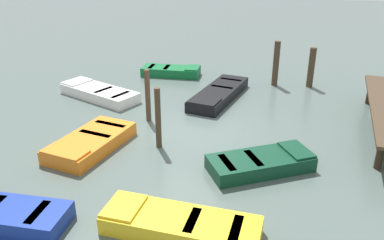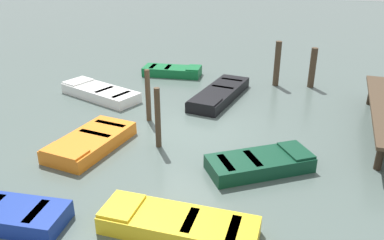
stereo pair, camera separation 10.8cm
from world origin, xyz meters
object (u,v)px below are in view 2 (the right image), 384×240
rowboat_yellow (177,224)px  mooring_piling_mid_right (148,96)px  rowboat_white (100,92)px  rowboat_black (220,94)px  rowboat_dark_green (260,163)px  mooring_piling_center (313,68)px  mooring_piling_near_right (158,118)px  mooring_piling_far_right (277,64)px  rowboat_green (173,71)px  rowboat_orange (90,142)px

rowboat_yellow → mooring_piling_mid_right: 6.10m
rowboat_white → mooring_piling_mid_right: mooring_piling_mid_right is taller
rowboat_black → rowboat_white: (1.48, -4.59, 0.00)m
rowboat_dark_green → rowboat_yellow: (3.16, -1.15, -0.00)m
mooring_piling_center → rowboat_black: bearing=-50.1°
mooring_piling_near_right → mooring_piling_mid_right: bearing=-146.1°
mooring_piling_near_right → mooring_piling_center: bearing=152.1°
mooring_piling_mid_right → mooring_piling_far_right: bearing=146.5°
rowboat_green → mooring_piling_mid_right: 5.40m
mooring_piling_near_right → rowboat_white: bearing=-127.9°
rowboat_black → rowboat_green: same height
rowboat_white → mooring_piling_near_right: size_ratio=1.95×
rowboat_orange → mooring_piling_center: 10.02m
rowboat_yellow → mooring_piling_mid_right: mooring_piling_mid_right is taller
rowboat_dark_green → mooring_piling_mid_right: mooring_piling_mid_right is taller
rowboat_black → rowboat_dark_green: 5.56m
rowboat_yellow → rowboat_orange: bearing=-37.8°
rowboat_green → mooring_piling_near_right: 7.33m
rowboat_black → mooring_piling_far_right: bearing=148.8°
rowboat_dark_green → rowboat_yellow: 3.36m
rowboat_dark_green → mooring_piling_near_right: 3.26m
mooring_piling_center → mooring_piling_mid_right: (5.68, -5.03, 0.06)m
rowboat_yellow → mooring_piling_center: 11.04m
mooring_piling_near_right → mooring_piling_far_right: mooring_piling_far_right is taller
mooring_piling_far_right → mooring_piling_near_right: bearing=-18.9°
rowboat_green → rowboat_white: bearing=-121.6°
rowboat_dark_green → mooring_piling_far_right: bearing=58.7°
rowboat_orange → mooring_piling_center: bearing=149.6°
rowboat_dark_green → mooring_piling_center: (-7.70, 0.73, 0.64)m
rowboat_green → mooring_piling_near_right: bearing=-79.3°
mooring_piling_center → mooring_piling_mid_right: size_ratio=0.94×
mooring_piling_center → mooring_piling_near_right: mooring_piling_near_right is taller
mooring_piling_center → mooring_piling_mid_right: 7.58m
rowboat_black → mooring_piling_center: mooring_piling_center is taller
mooring_piling_center → mooring_piling_near_right: 8.33m
rowboat_white → mooring_piling_mid_right: size_ratio=2.00×
rowboat_orange → mooring_piling_near_right: mooring_piling_near_right is taller
rowboat_dark_green → mooring_piling_near_right: size_ratio=1.57×
rowboat_black → rowboat_orange: (5.41, -2.46, 0.00)m
rowboat_black → mooring_piling_far_right: mooring_piling_far_right is taller
rowboat_white → mooring_piling_center: mooring_piling_center is taller
mooring_piling_near_right → rowboat_black: bearing=172.8°
rowboat_dark_green → mooring_piling_mid_right: size_ratio=1.60×
rowboat_orange → mooring_piling_near_right: 2.16m
rowboat_black → mooring_piling_mid_right: 3.45m
mooring_piling_mid_right → rowboat_white: bearing=-116.4°
rowboat_dark_green → rowboat_white: same height
rowboat_white → mooring_piling_mid_right: (1.43, 2.87, 0.70)m
rowboat_yellow → mooring_piling_far_right: bearing=-95.4°
rowboat_white → rowboat_dark_green: bearing=171.3°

